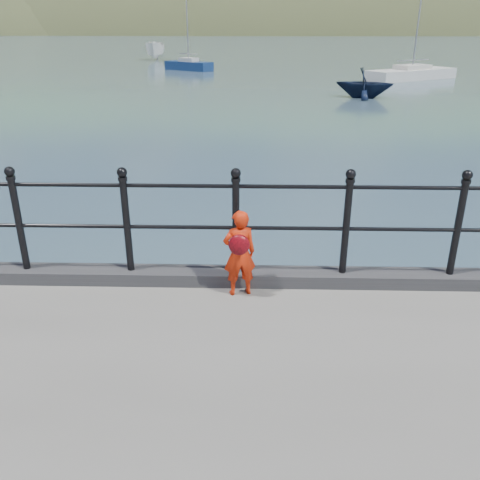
{
  "coord_description": "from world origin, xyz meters",
  "views": [
    {
      "loc": [
        0.79,
        -5.3,
        3.75
      ],
      "look_at": [
        0.65,
        -0.2,
        1.55
      ],
      "focal_mm": 38.0,
      "sensor_mm": 36.0,
      "label": 1
    }
  ],
  "objects_px": {
    "railing": "(181,214)",
    "sailboat_port": "(189,66)",
    "launch_white": "(156,50)",
    "launch_navy": "(364,83)",
    "sailboat_near": "(412,75)",
    "child": "(239,253)"
  },
  "relations": [
    {
      "from": "railing",
      "to": "sailboat_port",
      "type": "relative_size",
      "value": 2.8
    },
    {
      "from": "launch_white",
      "to": "launch_navy",
      "type": "bearing_deg",
      "value": -65.08
    },
    {
      "from": "railing",
      "to": "launch_white",
      "type": "bearing_deg",
      "value": 100.65
    },
    {
      "from": "sailboat_port",
      "to": "launch_white",
      "type": "bearing_deg",
      "value": 146.04
    },
    {
      "from": "sailboat_near",
      "to": "launch_white",
      "type": "bearing_deg",
      "value": 104.69
    },
    {
      "from": "launch_white",
      "to": "sailboat_port",
      "type": "xyz_separation_m",
      "value": [
        5.04,
        -12.59,
        -0.62
      ]
    },
    {
      "from": "railing",
      "to": "launch_white",
      "type": "relative_size",
      "value": 3.63
    },
    {
      "from": "sailboat_port",
      "to": "child",
      "type": "bearing_deg",
      "value": -48.03
    },
    {
      "from": "launch_white",
      "to": "sailboat_port",
      "type": "bearing_deg",
      "value": -72.66
    },
    {
      "from": "launch_white",
      "to": "launch_navy",
      "type": "xyz_separation_m",
      "value": [
        16.42,
        -29.13,
        -0.19
      ]
    },
    {
      "from": "launch_white",
      "to": "railing",
      "type": "bearing_deg",
      "value": -83.83
    },
    {
      "from": "launch_navy",
      "to": "railing",
      "type": "bearing_deg",
      "value": 179.76
    },
    {
      "from": "railing",
      "to": "launch_navy",
      "type": "xyz_separation_m",
      "value": [
        6.61,
        23.02,
        -1.05
      ]
    },
    {
      "from": "child",
      "to": "launch_navy",
      "type": "distance_m",
      "value": 24.04
    },
    {
      "from": "sailboat_port",
      "to": "sailboat_near",
      "type": "distance_m",
      "value": 18.0
    },
    {
      "from": "child",
      "to": "sailboat_near",
      "type": "height_order",
      "value": "sailboat_near"
    },
    {
      "from": "railing",
      "to": "launch_white",
      "type": "distance_m",
      "value": 53.07
    },
    {
      "from": "railing",
      "to": "sailboat_port",
      "type": "bearing_deg",
      "value": 96.87
    },
    {
      "from": "railing",
      "to": "sailboat_near",
      "type": "bearing_deg",
      "value": 70.05
    },
    {
      "from": "railing",
      "to": "sailboat_port",
      "type": "distance_m",
      "value": 39.88
    },
    {
      "from": "launch_white",
      "to": "launch_navy",
      "type": "relative_size",
      "value": 1.7
    },
    {
      "from": "launch_navy",
      "to": "sailboat_near",
      "type": "height_order",
      "value": "sailboat_near"
    }
  ]
}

